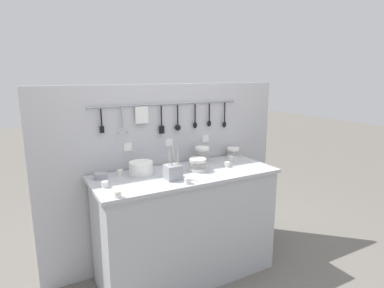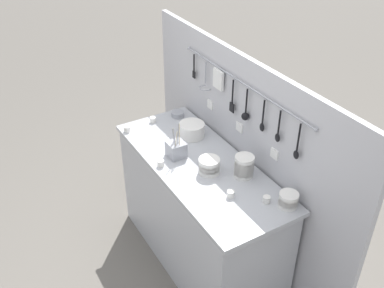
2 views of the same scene
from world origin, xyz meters
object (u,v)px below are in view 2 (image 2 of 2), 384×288
Objects in this scene: cup_mid_row at (267,199)px; bowl_stack_tall_left at (244,166)px; cup_front_left at (189,122)px; cup_edge_far at (231,194)px; bowl_stack_back_corner at (288,200)px; plate_stack at (192,130)px; cutlery_caddy at (176,149)px; bowl_stack_short_front at (209,166)px; cup_front_right at (161,163)px; steel_mixing_bowl at (178,114)px; cup_back_right at (153,120)px; cup_edge_near at (127,129)px.

bowl_stack_tall_left is at bearing 172.63° from cup_mid_row.
bowl_stack_tall_left is 0.31m from cup_mid_row.
cup_edge_far is at bearing -14.00° from cup_front_left.
bowl_stack_back_corner is 1.02m from plate_stack.
cutlery_caddy reaches higher than cup_mid_row.
bowl_stack_tall_left is 0.78m from cup_front_left.
bowl_stack_short_front reaches higher than cup_edge_far.
cup_front_right is at bearing -49.83° from cup_front_left.
cup_edge_far is at bearing 23.84° from cup_front_right.
plate_stack is (-0.46, 0.14, -0.00)m from bowl_stack_short_front.
bowl_stack_tall_left reaches higher than cup_edge_far.
cup_back_right is at bearing -95.24° from steel_mixing_bowl.
plate_stack is 0.33m from steel_mixing_bowl.
cup_mid_row and cup_back_right have the same top height.
cup_back_right is 0.30m from cup_front_left.
bowl_stack_short_front is 1.20× the size of bowl_stack_back_corner.
bowl_stack_back_corner is at bearing 11.33° from cup_back_right.
cup_back_right is 1.00× the size of cup_front_left.
plate_stack reaches higher than cup_back_right.
cup_edge_near is at bearing -127.65° from plate_stack.
plate_stack is 4.09× the size of cup_edge_far.
bowl_stack_tall_left is 3.23× the size of cup_mid_row.
cup_back_right is (-1.36, -0.27, -0.03)m from bowl_stack_back_corner.
bowl_stack_back_corner is at bearing 45.81° from cup_edge_far.
bowl_stack_back_corner reaches higher than cup_mid_row.
bowl_stack_back_corner is 0.40m from bowl_stack_tall_left.
plate_stack is at bearing 52.35° from cup_edge_near.
bowl_stack_back_corner is 0.93m from cup_front_right.
bowl_stack_short_front reaches higher than cup_edge_near.
bowl_stack_back_corner reaches higher than cup_edge_near.
bowl_stack_tall_left reaches higher than bowl_stack_short_front.
cutlery_caddy is at bearing -157.74° from bowl_stack_back_corner.
cup_front_right is (0.55, -0.44, 0.00)m from steel_mixing_bowl.
cutlery_caddy is at bearing -147.02° from bowl_stack_tall_left.
cup_mid_row is (0.92, 0.01, -0.03)m from plate_stack.
plate_stack is 4.09× the size of cup_front_left.
cup_back_right is (-0.81, -0.03, -0.03)m from bowl_stack_short_front.
bowl_stack_back_corner reaches higher than cup_back_right.
cutlery_caddy is at bearing -30.00° from steel_mixing_bowl.
cup_front_left is (-0.16, 0.07, -0.03)m from plate_stack.
bowl_stack_tall_left is 3.23× the size of cup_front_left.
plate_stack is at bearing -175.64° from bowl_stack_tall_left.
bowl_stack_tall_left is at bearing -1.81° from cup_front_left.
cup_edge_far is at bearing 13.24° from cup_edge_near.
cutlery_caddy is at bearing -160.29° from bowl_stack_short_front.
bowl_stack_tall_left reaches higher than bowl_stack_back_corner.
plate_stack is 0.92m from cup_mid_row.
steel_mixing_bowl is at bearing -173.53° from cup_front_left.
cutlery_caddy is (-0.44, -0.28, -0.02)m from bowl_stack_tall_left.
cutlery_caddy is 0.53m from cup_edge_near.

